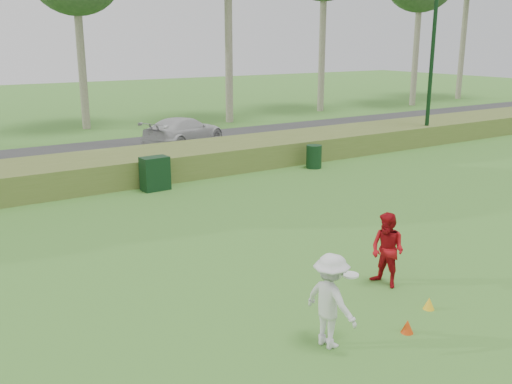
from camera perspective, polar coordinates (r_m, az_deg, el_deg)
ground at (r=11.07m, az=11.48°, el=-11.10°), size 120.00×120.00×0.00m
reed_strip at (r=20.75m, az=-12.03°, el=2.57°), size 80.00×3.00×0.90m
park_road at (r=25.49m, az=-16.03°, el=3.65°), size 80.00×6.00×0.06m
lamp_post at (r=27.73m, az=17.46°, el=16.01°), size 0.70×0.70×8.18m
player_white at (r=9.33m, az=7.48°, el=-10.72°), size 0.89×1.08×1.57m
player_red at (r=11.69m, az=13.00°, el=-5.69°), size 0.68×0.81×1.52m
cone_orange at (r=10.24m, az=14.90°, el=-12.86°), size 0.21×0.21×0.24m
cone_yellow at (r=11.16m, az=16.91°, el=-10.61°), size 0.21×0.21×0.23m
utility_cabinet at (r=18.98m, az=-10.07°, el=1.84°), size 0.92×0.60×1.11m
trash_bin at (r=22.05m, az=5.81°, el=3.54°), size 0.68×0.68×0.89m
car_right at (r=26.69m, az=-7.20°, el=6.07°), size 4.77×3.45×1.28m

